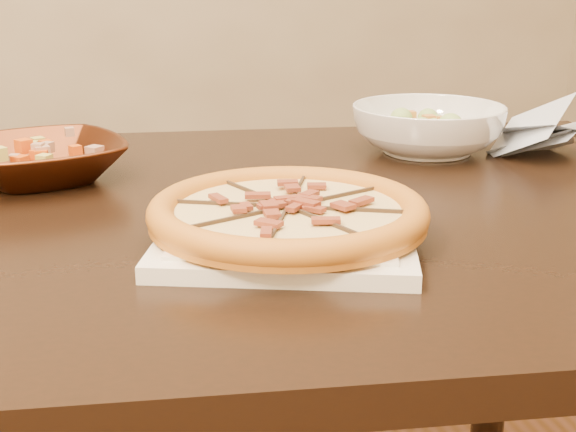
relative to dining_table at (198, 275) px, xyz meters
name	(u,v)px	position (x,y,z in m)	size (l,w,h in m)	color
dining_table	(198,275)	(0.00, 0.00, 0.00)	(1.55, 1.08, 0.75)	black
plate	(288,233)	(0.08, -0.16, 0.11)	(0.34, 0.34, 0.02)	white
pizza	(288,212)	(0.08, -0.16, 0.13)	(0.31, 0.31, 0.03)	#B57C23
bronze_bowl	(40,161)	(-0.20, 0.17, 0.12)	(0.23, 0.23, 0.06)	#532511
mixed_dish	(37,131)	(-0.20, 0.17, 0.17)	(0.12, 0.11, 0.03)	tan
salad_bowl	(428,129)	(0.40, 0.21, 0.13)	(0.24, 0.24, 0.08)	white
salad	(429,95)	(0.40, 0.21, 0.19)	(0.09, 0.13, 0.04)	#9BBC69
cling_film	(539,140)	(0.57, 0.15, 0.12)	(0.14, 0.12, 0.05)	silver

